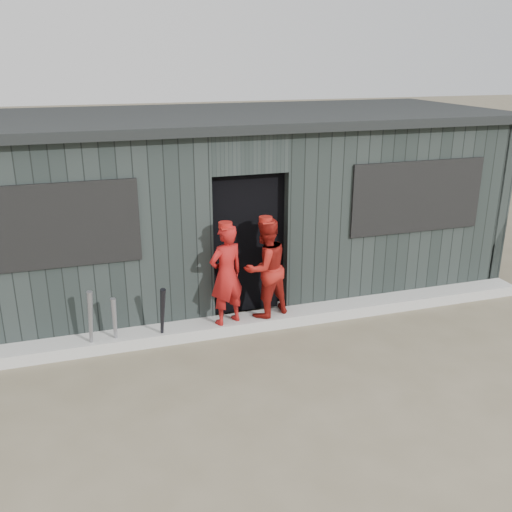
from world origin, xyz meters
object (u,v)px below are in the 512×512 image
object	(u,v)px
player_red_right	(265,268)
bat_mid	(115,324)
bat_left	(91,323)
dugout	(222,203)
player_red_left	(226,275)
player_grey_back	(278,265)
bat_right	(162,316)

from	to	relation	value
player_red_right	bat_mid	bearing A→B (deg)	-16.58
bat_left	bat_mid	xyz separation A→B (m)	(0.28, 0.04, -0.07)
dugout	bat_left	bearing A→B (deg)	-138.96
player_red_left	dugout	bearing A→B (deg)	-122.86
bat_mid	player_grey_back	xyz separation A→B (m)	(2.29, 0.60, 0.29)
bat_right	dugout	distance (m)	2.39
bat_right	player_red_left	size ratio (longest dim) A/B	0.61
bat_right	player_red_left	xyz separation A→B (m)	(0.84, 0.11, 0.41)
player_red_right	player_grey_back	size ratio (longest dim) A/B	1.03
bat_mid	bat_right	world-z (taller)	bat_right
bat_right	dugout	xyz separation A→B (m)	(1.24, 1.84, 0.89)
bat_right	player_grey_back	bearing A→B (deg)	21.37
bat_left	bat_mid	size ratio (longest dim) A/B	1.21
player_grey_back	player_red_right	bearing A→B (deg)	72.62
player_grey_back	dugout	world-z (taller)	dugout
player_red_right	player_grey_back	world-z (taller)	player_red_right
bat_left	player_grey_back	size ratio (longest dim) A/B	0.66
bat_right	player_red_right	bearing A→B (deg)	7.76
bat_left	bat_right	xyz separation A→B (m)	(0.84, -0.04, -0.02)
player_grey_back	dugout	xyz separation A→B (m)	(-0.49, 1.17, 0.65)
player_red_left	player_grey_back	xyz separation A→B (m)	(0.88, 0.56, -0.17)
player_red_left	player_grey_back	size ratio (longest dim) A/B	1.03
player_red_left	player_red_right	xyz separation A→B (m)	(0.54, 0.08, 0.00)
player_grey_back	dugout	distance (m)	1.42
bat_left	bat_mid	distance (m)	0.29
bat_right	player_red_left	world-z (taller)	player_red_left
bat_right	dugout	size ratio (longest dim) A/B	0.10
player_red_left	player_red_right	bearing A→B (deg)	168.32
bat_right	dugout	world-z (taller)	dugout
bat_left	player_red_right	world-z (taller)	player_red_right
bat_left	player_red_right	size ratio (longest dim) A/B	0.64
bat_mid	player_grey_back	bearing A→B (deg)	14.73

